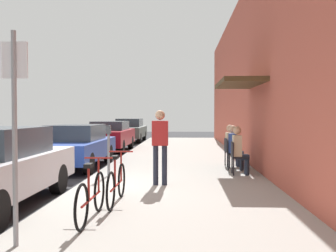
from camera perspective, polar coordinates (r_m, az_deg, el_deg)
name	(u,v)px	position (r m, az deg, el deg)	size (l,w,h in m)	color
ground_plane	(73,193)	(8.50, -14.38, -9.96)	(60.00, 60.00, 0.00)	#2D2D30
sidewalk_slab	(178,176)	(10.10, 1.48, -7.71)	(4.50, 32.00, 0.12)	#9E9B93
building_facade	(268,64)	(10.29, 15.13, 9.17)	(1.40, 32.00, 6.12)	#BC5442
parked_car_1	(76,146)	(12.38, -14.05, -2.94)	(1.80, 4.40, 1.39)	navy
parked_car_2	(110,135)	(17.71, -8.94, -1.45)	(1.80, 4.40, 1.41)	maroon
parked_car_3	(130,130)	(23.83, -5.95, -0.60)	(1.80, 4.40, 1.48)	#47514C
parking_meter	(109,146)	(9.82, -9.14, -3.13)	(0.12, 0.10, 1.32)	slate
street_sign	(15,121)	(4.81, -22.55, 0.74)	(0.32, 0.06, 2.60)	gray
bicycle_0	(91,197)	(5.79, -11.72, -10.60)	(0.46, 1.71, 0.90)	black
bicycle_1	(117,184)	(6.77, -7.92, -8.78)	(0.46, 1.71, 0.90)	black
cafe_chair_0	(237,156)	(10.08, 10.58, -4.51)	(0.45, 0.45, 0.87)	black
seated_patron_0	(239,148)	(10.07, 10.93, -3.42)	(0.43, 0.36, 1.29)	#232838
cafe_chair_1	(233,152)	(10.96, 9.95, -4.02)	(0.53, 0.53, 0.87)	black
seated_patron_1	(235,146)	(10.93, 10.27, -3.02)	(0.49, 0.43, 1.29)	#232838
cafe_chair_2	(230,150)	(11.64, 9.50, -3.68)	(0.47, 0.47, 0.87)	black
seated_patron_2	(232,144)	(11.64, 9.80, -2.73)	(0.45, 0.38, 1.29)	#232838
pedestrian_standing	(160,141)	(8.39, -1.23, -2.33)	(0.36, 0.22, 1.70)	#232838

